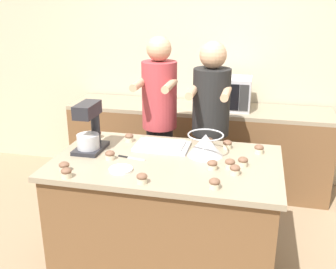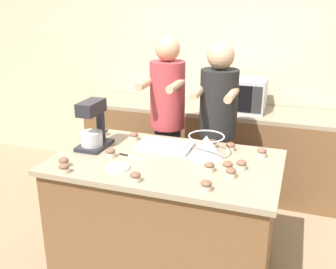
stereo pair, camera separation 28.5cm
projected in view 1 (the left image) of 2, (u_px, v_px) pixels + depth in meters
name	position (u px, v px, depth m)	size (l,w,h in m)	color
ground_plane	(167.00, 263.00, 3.17)	(16.00, 16.00, 0.00)	#937A5B
back_wall	(204.00, 61.00, 4.40)	(10.00, 0.06, 2.70)	beige
island_counter	(167.00, 214.00, 3.02)	(1.65, 0.98, 0.91)	brown
back_counter	(197.00, 146.00, 4.38)	(2.80, 0.60, 0.91)	brown
person_left	(160.00, 127.00, 3.54)	(0.33, 0.49, 1.73)	#232328
person_right	(210.00, 133.00, 3.45)	(0.34, 0.50, 1.69)	brown
stand_mixer	(89.00, 130.00, 2.99)	(0.20, 0.30, 0.38)	#232328
mixing_bowl	(205.00, 144.00, 2.92)	(0.27, 0.27, 0.17)	#BCBCC1
baking_tray	(162.00, 146.00, 3.09)	(0.42, 0.28, 0.04)	#BCBCC1
microwave_oven	(229.00, 93.00, 4.10)	(0.45, 0.36, 0.33)	#B7B7BC
small_plate	(121.00, 169.00, 2.69)	(0.16, 0.16, 0.02)	white
knife	(130.00, 158.00, 2.90)	(0.22, 0.06, 0.01)	#BCBCC1
cupcake_0	(209.00, 142.00, 3.12)	(0.07, 0.07, 0.07)	beige
cupcake_1	(243.00, 162.00, 2.75)	(0.07, 0.07, 0.07)	beige
cupcake_2	(259.00, 149.00, 2.98)	(0.07, 0.07, 0.07)	beige
cupcake_3	(214.00, 183.00, 2.43)	(0.07, 0.07, 0.07)	beige
cupcake_4	(142.00, 178.00, 2.50)	(0.07, 0.07, 0.07)	beige
cupcake_5	(97.00, 134.00, 3.31)	(0.07, 0.07, 0.07)	beige
cupcake_6	(212.00, 165.00, 2.70)	(0.07, 0.07, 0.07)	beige
cupcake_7	(235.00, 170.00, 2.62)	(0.07, 0.07, 0.07)	beige
cupcake_8	(64.00, 167.00, 2.67)	(0.07, 0.07, 0.07)	beige
cupcake_9	(66.00, 173.00, 2.58)	(0.07, 0.07, 0.07)	beige
cupcake_10	(110.00, 155.00, 2.87)	(0.07, 0.07, 0.07)	beige
cupcake_11	(227.00, 144.00, 3.07)	(0.07, 0.07, 0.07)	beige
cupcake_12	(129.00, 137.00, 3.22)	(0.07, 0.07, 0.07)	beige
cupcake_13	(230.00, 164.00, 2.72)	(0.07, 0.07, 0.07)	beige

